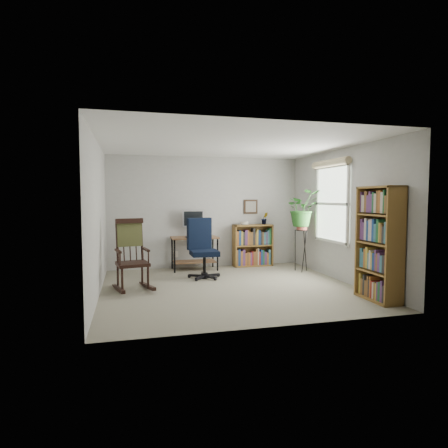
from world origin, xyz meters
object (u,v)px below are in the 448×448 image
object	(u,v)px
low_bookshelf	(253,245)
tall_bookshelf	(379,244)
desk	(195,253)
rocking_chair	(132,254)
office_chair	(204,248)

from	to	relation	value
low_bookshelf	tall_bookshelf	size ratio (longest dim) A/B	0.55
desk	tall_bookshelf	distance (m)	3.77
desk	rocking_chair	world-z (taller)	rocking_chair
desk	office_chair	world-z (taller)	office_chair
office_chair	low_bookshelf	size ratio (longest dim) A/B	1.25
office_chair	desk	bearing A→B (deg)	79.07
tall_bookshelf	office_chair	bearing A→B (deg)	135.99
office_chair	tall_bookshelf	distance (m)	3.06
office_chair	low_bookshelf	xyz separation A→B (m)	(1.29, 1.00, -0.11)
rocking_chair	tall_bookshelf	size ratio (longest dim) A/B	0.70
desk	office_chair	bearing A→B (deg)	-87.54
desk	low_bookshelf	size ratio (longest dim) A/B	1.05
office_chair	tall_bookshelf	size ratio (longest dim) A/B	0.68
desk	tall_bookshelf	size ratio (longest dim) A/B	0.57
rocking_chair	desk	bearing A→B (deg)	38.24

